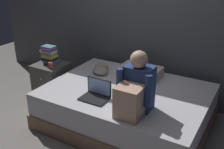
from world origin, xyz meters
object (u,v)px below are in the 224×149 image
(nightstand, at_px, (52,81))
(pillow, at_px, (140,72))
(book_stack, at_px, (49,55))
(bed, at_px, (126,106))
(person_sitting, at_px, (135,90))
(mug, at_px, (51,65))
(laptop, at_px, (97,94))
(clothes_pile, at_px, (101,69))

(nightstand, distance_m, pillow, 1.36)
(book_stack, bearing_deg, bed, -3.06)
(person_sitting, bearing_deg, mug, 166.35)
(pillow, bearing_deg, nightstand, -162.81)
(person_sitting, xyz_separation_m, laptop, (-0.50, 0.03, -0.20))
(bed, distance_m, nightstand, 1.30)
(laptop, height_order, mug, laptop)
(nightstand, xyz_separation_m, book_stack, (-0.01, 0.01, 0.40))
(person_sitting, xyz_separation_m, book_stack, (-1.62, 0.49, -0.06))
(nightstand, bearing_deg, pillow, 17.19)
(laptop, bearing_deg, nightstand, 158.09)
(bed, height_order, person_sitting, person_sitting)
(person_sitting, bearing_deg, clothes_pile, 140.98)
(laptop, height_order, pillow, laptop)
(laptop, bearing_deg, bed, 63.20)
(book_stack, distance_m, mug, 0.21)
(pillow, height_order, clothes_pile, pillow)
(book_stack, distance_m, clothes_pile, 0.80)
(mug, relative_size, clothes_pile, 0.29)
(book_stack, bearing_deg, pillow, 16.49)
(bed, bearing_deg, person_sitting, -53.78)
(person_sitting, height_order, clothes_pile, person_sitting)
(clothes_pile, bearing_deg, laptop, -61.55)
(clothes_pile, bearing_deg, pillow, 17.94)
(book_stack, bearing_deg, clothes_pile, 15.47)
(bed, xyz_separation_m, mug, (-1.17, -0.06, 0.35))
(laptop, relative_size, mug, 3.56)
(book_stack, height_order, mug, book_stack)
(book_stack, relative_size, clothes_pile, 0.87)
(laptop, relative_size, clothes_pile, 1.05)
(book_stack, bearing_deg, mug, -42.90)
(bed, relative_size, clothes_pile, 6.54)
(person_sitting, height_order, mug, person_sitting)
(laptop, xyz_separation_m, pillow, (0.17, 0.84, 0.01))
(nightstand, relative_size, pillow, 0.98)
(person_sitting, relative_size, laptop, 2.05)
(bed, relative_size, pillow, 3.57)
(person_sitting, xyz_separation_m, pillow, (-0.34, 0.87, -0.19))
(mug, distance_m, clothes_pile, 0.70)
(laptop, bearing_deg, pillow, 78.83)
(bed, bearing_deg, laptop, -116.80)
(book_stack, relative_size, mug, 2.96)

